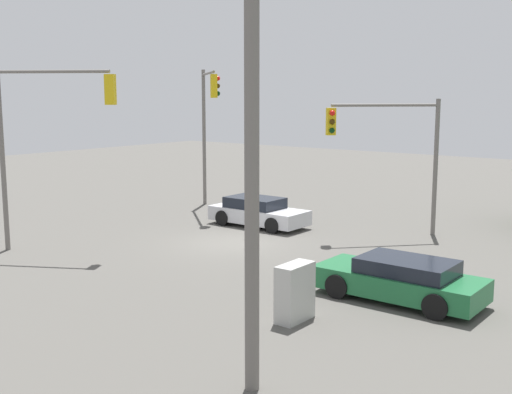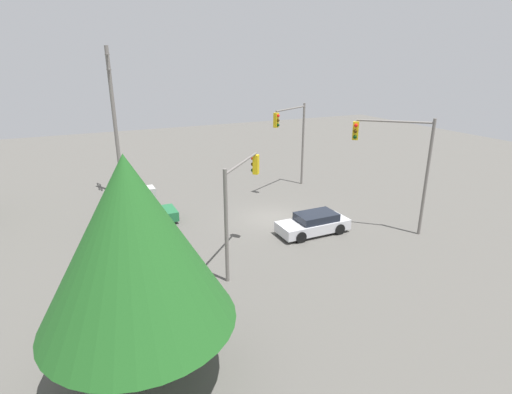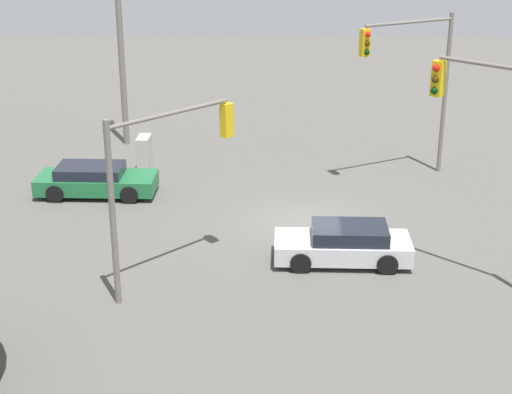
{
  "view_description": "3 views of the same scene",
  "coord_description": "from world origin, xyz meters",
  "px_view_note": "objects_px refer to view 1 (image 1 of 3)",
  "views": [
    {
      "loc": [
        -18.64,
        -15.54,
        5.66
      ],
      "look_at": [
        0.67,
        -0.64,
        1.77
      ],
      "focal_mm": 45.0,
      "sensor_mm": 36.0,
      "label": 1
    },
    {
      "loc": [
        21.8,
        -11.46,
        9.98
      ],
      "look_at": [
        0.26,
        -1.33,
        1.78
      ],
      "focal_mm": 28.0,
      "sensor_mm": 36.0,
      "label": 2
    },
    {
      "loc": [
        26.18,
        -0.84,
        11.14
      ],
      "look_at": [
        1.6,
        -1.73,
        1.61
      ],
      "focal_mm": 55.0,
      "sensor_mm": 36.0,
      "label": 3
    }
  ],
  "objects_px": {
    "sedan_green": "(400,279)",
    "traffic_signal_cross": "(391,141)",
    "sedan_silver": "(258,212)",
    "electrical_cabinet": "(295,292)",
    "traffic_signal_aux": "(44,125)",
    "traffic_signal_main": "(208,114)"
  },
  "relations": [
    {
      "from": "electrical_cabinet",
      "to": "traffic_signal_cross",
      "type": "bearing_deg",
      "value": 13.59
    },
    {
      "from": "sedan_silver",
      "to": "traffic_signal_main",
      "type": "relative_size",
      "value": 0.63
    },
    {
      "from": "sedan_silver",
      "to": "traffic_signal_cross",
      "type": "bearing_deg",
      "value": 105.98
    },
    {
      "from": "sedan_silver",
      "to": "traffic_signal_aux",
      "type": "distance_m",
      "value": 9.75
    },
    {
      "from": "sedan_green",
      "to": "electrical_cabinet",
      "type": "height_order",
      "value": "electrical_cabinet"
    },
    {
      "from": "traffic_signal_main",
      "to": "traffic_signal_aux",
      "type": "bearing_deg",
      "value": -41.87
    },
    {
      "from": "sedan_silver",
      "to": "sedan_green",
      "type": "height_order",
      "value": "sedan_silver"
    },
    {
      "from": "traffic_signal_cross",
      "to": "electrical_cabinet",
      "type": "height_order",
      "value": "traffic_signal_cross"
    },
    {
      "from": "sedan_green",
      "to": "traffic_signal_aux",
      "type": "xyz_separation_m",
      "value": [
        -2.53,
        12.65,
        4.01
      ]
    },
    {
      "from": "sedan_silver",
      "to": "traffic_signal_main",
      "type": "bearing_deg",
      "value": -111.75
    },
    {
      "from": "sedan_silver",
      "to": "electrical_cabinet",
      "type": "bearing_deg",
      "value": 42.01
    },
    {
      "from": "sedan_silver",
      "to": "traffic_signal_main",
      "type": "distance_m",
      "value": 6.33
    },
    {
      "from": "sedan_silver",
      "to": "electrical_cabinet",
      "type": "xyz_separation_m",
      "value": [
        -8.84,
        -7.96,
        0.12
      ]
    },
    {
      "from": "sedan_green",
      "to": "traffic_signal_main",
      "type": "distance_m",
      "value": 16.29
    },
    {
      "from": "traffic_signal_cross",
      "to": "traffic_signal_aux",
      "type": "xyz_separation_m",
      "value": [
        -9.83,
        8.71,
        0.77
      ]
    },
    {
      "from": "traffic_signal_main",
      "to": "traffic_signal_cross",
      "type": "bearing_deg",
      "value": 40.09
    },
    {
      "from": "sedan_silver",
      "to": "sedan_green",
      "type": "relative_size",
      "value": 0.94
    },
    {
      "from": "sedan_green",
      "to": "traffic_signal_aux",
      "type": "distance_m",
      "value": 13.51
    },
    {
      "from": "sedan_green",
      "to": "traffic_signal_cross",
      "type": "height_order",
      "value": "traffic_signal_cross"
    },
    {
      "from": "electrical_cabinet",
      "to": "sedan_silver",
      "type": "bearing_deg",
      "value": 42.01
    },
    {
      "from": "sedan_silver",
      "to": "traffic_signal_aux",
      "type": "height_order",
      "value": "traffic_signal_aux"
    },
    {
      "from": "sedan_silver",
      "to": "traffic_signal_main",
      "type": "height_order",
      "value": "traffic_signal_main"
    }
  ]
}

